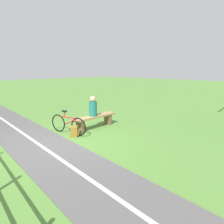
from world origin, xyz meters
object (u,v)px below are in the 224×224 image
bicycle (68,124)px  backpack (74,131)px  bench (95,119)px  person_seated (93,107)px

bicycle → backpack: 0.45m
bench → backpack: (1.20, 0.29, -0.18)m
bench → person_seated: bearing=0.0°
person_seated → bicycle: bearing=-9.0°
person_seated → backpack: size_ratio=2.17×
person_seated → backpack: (1.10, 0.29, -0.69)m
person_seated → bench: bearing=-180.0°
person_seated → backpack: person_seated is taller
bicycle → backpack: (0.02, 0.42, -0.17)m
bicycle → bench: bearing=71.1°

